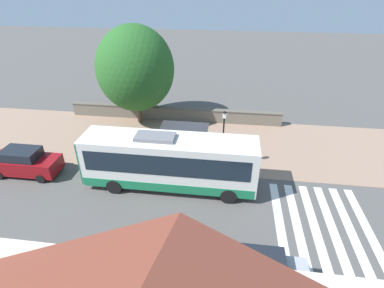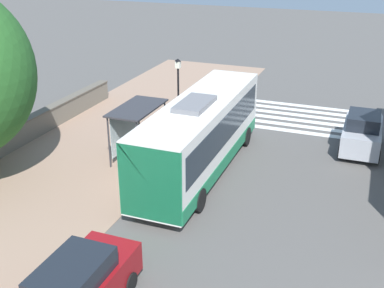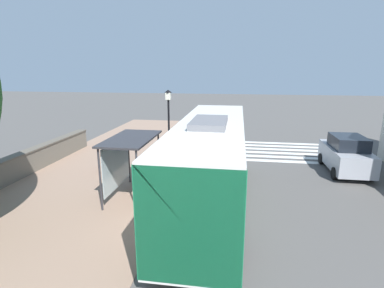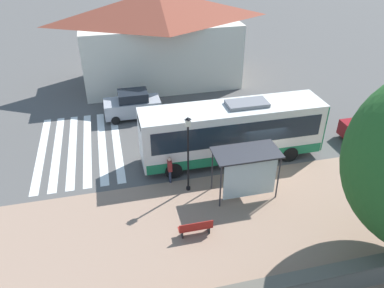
{
  "view_description": "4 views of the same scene",
  "coord_description": "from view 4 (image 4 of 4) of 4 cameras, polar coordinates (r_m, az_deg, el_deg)",
  "views": [
    {
      "loc": [
        17.1,
        5.11,
        12.32
      ],
      "look_at": [
        -1.51,
        2.65,
        1.51
      ],
      "focal_mm": 28.0,
      "sensor_mm": 36.0,
      "label": 1
    },
    {
      "loc": [
        8.54,
        -17.67,
        10.21
      ],
      "look_at": [
        1.24,
        1.36,
        1.47
      ],
      "focal_mm": 45.0,
      "sensor_mm": 36.0,
      "label": 2
    },
    {
      "loc": [
        2.61,
        -9.84,
        5.5
      ],
      "look_at": [
        0.58,
        3.19,
        2.2
      ],
      "focal_mm": 28.0,
      "sensor_mm": 36.0,
      "label": 3
    },
    {
      "loc": [
        -16.72,
        8.47,
        13.05
      ],
      "look_at": [
        1.32,
        4.13,
        1.52
      ],
      "focal_mm": 35.0,
      "sensor_mm": 36.0,
      "label": 4
    }
  ],
  "objects": [
    {
      "name": "bus_shelter",
      "position": [
        19.34,
        8.41,
        -2.58
      ],
      "size": [
        1.82,
        3.44,
        2.67
      ],
      "color": "#2D2D33",
      "rests_on": "ground"
    },
    {
      "name": "parked_car_behind_bus",
      "position": [
        27.77,
        26.44,
        2.43
      ],
      "size": [
        1.96,
        4.69,
        1.92
      ],
      "color": "maroon",
      "rests_on": "ground"
    },
    {
      "name": "sidewalk_plaza",
      "position": [
        19.78,
        16.08,
        -10.96
      ],
      "size": [
        9.0,
        44.0,
        0.02
      ],
      "color": "#937560",
      "rests_on": "ground"
    },
    {
      "name": "pedestrian",
      "position": [
        20.83,
        -3.4,
        -3.65
      ],
      "size": [
        0.34,
        0.22,
        1.66
      ],
      "color": "#2D3347",
      "rests_on": "ground"
    },
    {
      "name": "ground_plane",
      "position": [
        22.84,
        10.94,
        -3.66
      ],
      "size": [
        120.0,
        120.0,
        0.0
      ],
      "primitive_type": "plane",
      "color": "#514F4C",
      "rests_on": "ground"
    },
    {
      "name": "crosswalk_stripes",
      "position": [
        25.44,
        -16.72,
        -0.49
      ],
      "size": [
        9.0,
        5.25,
        0.01
      ],
      "color": "silver",
      "rests_on": "ground"
    },
    {
      "name": "stone_wall",
      "position": [
        17.11,
        22.89,
        -18.07
      ],
      "size": [
        0.6,
        20.0,
        1.26
      ],
      "color": "#6B6356",
      "rests_on": "ground"
    },
    {
      "name": "street_lamp_near",
      "position": [
        19.27,
        -0.6,
        -0.74
      ],
      "size": [
        0.28,
        0.28,
        4.51
      ],
      "color": "black",
      "rests_on": "ground"
    },
    {
      "name": "parked_car_far_lane",
      "position": [
        28.0,
        -9.06,
        5.91
      ],
      "size": [
        1.98,
        4.07,
        2.04
      ],
      "color": "#9EA0A8",
      "rests_on": "ground"
    },
    {
      "name": "bench",
      "position": [
        17.94,
        0.57,
        -12.63
      ],
      "size": [
        0.4,
        1.63,
        0.88
      ],
      "color": "maroon",
      "rests_on": "ground"
    },
    {
      "name": "bus",
      "position": [
        22.49,
        6.14,
        2.03
      ],
      "size": [
        2.62,
        10.94,
        3.74
      ],
      "color": "silver",
      "rests_on": "ground"
    },
    {
      "name": "background_building",
      "position": [
        33.16,
        -5.01,
        15.94
      ],
      "size": [
        7.2,
        13.6,
        7.82
      ],
      "color": "beige",
      "rests_on": "ground"
    }
  ]
}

